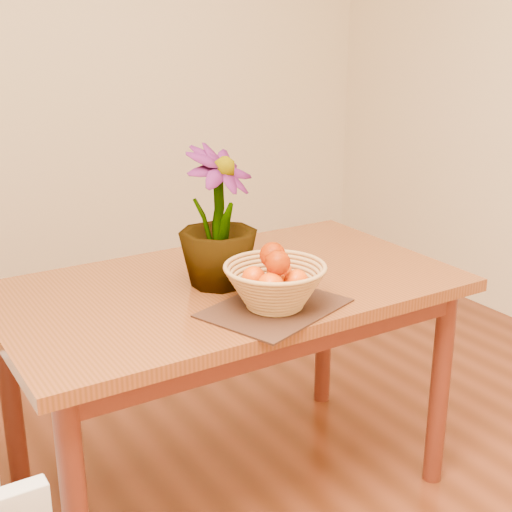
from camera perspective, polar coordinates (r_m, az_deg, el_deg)
wall_back at (r=3.88m, az=-17.23°, el=15.24°), size 4.00×0.02×2.70m
table at (r=2.23m, az=-2.16°, el=-4.22°), size 1.40×0.80×0.75m
placemat at (r=2.00m, az=1.51°, el=-4.18°), size 0.45×0.40×0.01m
wicker_basket at (r=1.97m, az=1.52°, el=-2.55°), size 0.29×0.29×0.12m
orange_pile at (r=1.96m, az=1.53°, el=-1.07°), size 0.16×0.16×0.13m
potted_plant at (r=2.11m, az=-3.07°, el=3.08°), size 0.32×0.32×0.42m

